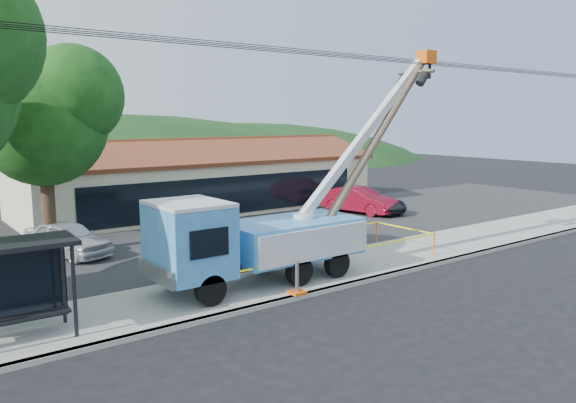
# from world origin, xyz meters

# --- Properties ---
(ground) EXTENTS (120.00, 120.00, 0.00)m
(ground) POSITION_xyz_m (0.00, 0.00, 0.00)
(ground) COLOR black
(ground) RESTS_ON ground
(curb) EXTENTS (60.00, 0.25, 0.15)m
(curb) POSITION_xyz_m (0.00, 2.10, 0.07)
(curb) COLOR gray
(curb) RESTS_ON ground
(sidewalk) EXTENTS (60.00, 4.00, 0.15)m
(sidewalk) POSITION_xyz_m (0.00, 4.00, 0.07)
(sidewalk) COLOR gray
(sidewalk) RESTS_ON ground
(parking_lot) EXTENTS (60.00, 12.00, 0.10)m
(parking_lot) POSITION_xyz_m (0.00, 12.00, 0.05)
(parking_lot) COLOR #28282B
(parking_lot) RESTS_ON ground
(strip_mall) EXTENTS (22.50, 8.53, 4.67)m
(strip_mall) POSITION_xyz_m (4.00, 19.98, 1.88)
(strip_mall) COLOR #C0BA98
(strip_mall) RESTS_ON ground
(tree_lot) EXTENTS (6.30, 5.60, 8.94)m
(tree_lot) POSITION_xyz_m (-7.00, 13.00, 6.21)
(tree_lot) COLOR #332316
(tree_lot) RESTS_ON ground
(hill_center) EXTENTS (89.60, 64.00, 32.00)m
(hill_center) POSITION_xyz_m (10.00, 55.00, 0.00)
(hill_center) COLOR black
(hill_center) RESTS_ON ground
(hill_east) EXTENTS (72.80, 52.00, 26.00)m
(hill_east) POSITION_xyz_m (30.00, 55.00, 0.00)
(hill_east) COLOR black
(hill_east) RESTS_ON ground
(utility_truck) EXTENTS (12.64, 4.21, 8.54)m
(utility_truck) POSITION_xyz_m (-2.40, 4.04, 1.83)
(utility_truck) COLOR black
(utility_truck) RESTS_ON ground
(leaning_pole) EXTENTS (7.11, 1.85, 8.49)m
(leaning_pole) POSITION_xyz_m (3.03, 3.92, 4.70)
(leaning_pole) COLOR brown
(leaning_pole) RESTS_ON ground
(bus_shelter) EXTENTS (2.78, 1.78, 2.62)m
(bus_shelter) POSITION_xyz_m (-10.06, 3.72, 2.08)
(bus_shelter) COLOR black
(bus_shelter) RESTS_ON ground
(caution_tape) EXTENTS (10.68, 3.39, 0.98)m
(caution_tape) POSITION_xyz_m (0.51, 4.50, 0.88)
(caution_tape) COLOR #FC5F0D
(caution_tape) RESTS_ON ground
(car_silver) EXTENTS (3.18, 4.72, 1.49)m
(car_silver) POSITION_xyz_m (-6.49, 12.30, 0.00)
(car_silver) COLOR silver
(car_silver) RESTS_ON ground
(car_red) EXTENTS (2.65, 5.11, 1.60)m
(car_red) POSITION_xyz_m (11.01, 12.70, 0.00)
(car_red) COLOR maroon
(car_red) RESTS_ON ground
(car_dark) EXTENTS (2.98, 5.04, 1.31)m
(car_dark) POSITION_xyz_m (11.94, 12.32, 0.00)
(car_dark) COLOR black
(car_dark) RESTS_ON ground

